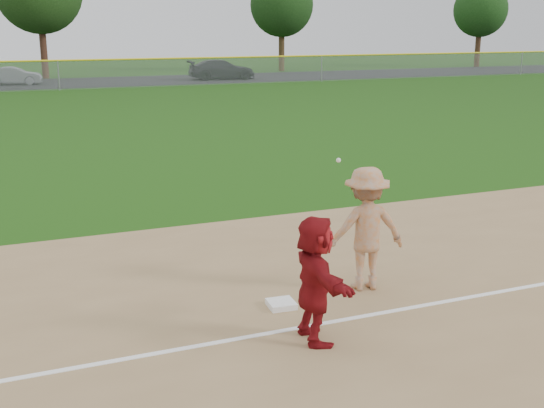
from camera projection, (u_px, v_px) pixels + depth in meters
name	position (u px, v px, depth m)	size (l,w,h in m)	color
ground	(307.00, 304.00, 10.93)	(160.00, 160.00, 0.00)	#1B480D
foul_line	(330.00, 322.00, 10.21)	(60.00, 0.10, 0.01)	white
parking_asphalt	(52.00, 83.00, 52.10)	(120.00, 10.00, 0.01)	black
first_base	(281.00, 304.00, 10.77)	(0.41, 0.41, 0.09)	white
base_runner	(315.00, 279.00, 9.43)	(1.69, 0.54, 1.83)	maroon
car_mid	(14.00, 76.00, 50.72)	(1.38, 3.97, 1.31)	slate
car_right	(222.00, 70.00, 55.71)	(2.22, 5.45, 1.58)	black
first_base_play	(366.00, 229.00, 11.32)	(1.46, 0.98, 2.29)	#979799
outfield_fence	(57.00, 61.00, 46.23)	(110.00, 0.12, 110.00)	#999EA0
tree_3	(282.00, 5.00, 64.67)	(6.00, 6.00, 9.19)	#392814
tree_4	(481.00, 10.00, 71.38)	(5.60, 5.60, 8.67)	#3A2415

